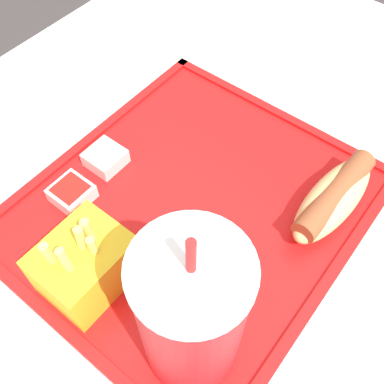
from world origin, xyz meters
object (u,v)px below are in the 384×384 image
Objects in this scene: hot_dog_far at (333,198)px; sauce_cup_ketchup at (72,193)px; fries_carton at (85,265)px; sauce_cup_mayo at (105,158)px; soda_cup at (191,315)px.

hot_dog_far is 0.30m from sauce_cup_ketchup.
fries_carton is 0.11m from sauce_cup_ketchup.
sauce_cup_mayo is at bearing -173.65° from sauce_cup_ketchup.
sauce_cup_ketchup is at bearing -54.52° from hot_dog_far.
sauce_cup_mayo is at bearing -141.25° from fries_carton.
soda_cup is 0.23m from hot_dog_far.
sauce_cup_mayo is at bearing -66.05° from hot_dog_far.
sauce_cup_ketchup is (0.17, -0.24, -0.01)m from hot_dog_far.
hot_dog_far is 3.44× the size of sauce_cup_mayo.
sauce_cup_mayo is (0.11, -0.25, -0.01)m from hot_dog_far.
soda_cup is at bearing 77.38° from sauce_cup_ketchup.
soda_cup is at bearing 63.61° from sauce_cup_mayo.
fries_carton is 2.22× the size of sauce_cup_ketchup.
soda_cup is 4.88× the size of sauce_cup_mayo.
fries_carton is at bearing 56.83° from sauce_cup_ketchup.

